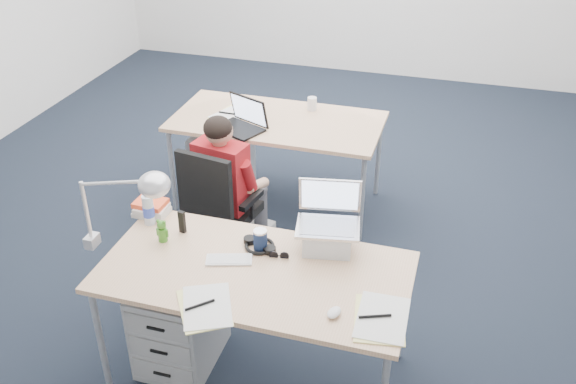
{
  "coord_description": "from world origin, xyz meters",
  "views": [
    {
      "loc": [
        1.3,
        -3.97,
        2.77
      ],
      "look_at": [
        0.39,
        -0.9,
        0.85
      ],
      "focal_mm": 40.0,
      "sensor_mm": 36.0,
      "label": 1
    }
  ],
  "objects_px": {
    "drawer_pedestal_far": "(223,162)",
    "book_stack": "(151,208)",
    "wireless_keyboard": "(229,260)",
    "far_cup": "(312,104)",
    "office_chair": "(223,233)",
    "drawer_pedestal_near": "(180,321)",
    "desk_lamp": "(113,208)",
    "desk_far": "(277,125)",
    "desk_near": "(255,277)",
    "can_koozie": "(260,240)",
    "computer_mouse": "(334,313)",
    "headphones": "(260,245)",
    "bear_figurine": "(162,230)",
    "dark_laptop": "(238,115)",
    "silver_laptop": "(328,220)",
    "sunglasses": "(279,256)",
    "cordless_phone": "(182,222)",
    "seated_person": "(232,186)",
    "water_bottle": "(148,208)"
  },
  "relations": [
    {
      "from": "silver_laptop",
      "to": "book_stack",
      "type": "relative_size",
      "value": 1.85
    },
    {
      "from": "desk_near",
      "to": "wireless_keyboard",
      "type": "bearing_deg",
      "value": 166.75
    },
    {
      "from": "headphones",
      "to": "bear_figurine",
      "type": "bearing_deg",
      "value": -147.59
    },
    {
      "from": "bear_figurine",
      "to": "cordless_phone",
      "type": "distance_m",
      "value": 0.13
    },
    {
      "from": "desk_near",
      "to": "book_stack",
      "type": "height_order",
      "value": "book_stack"
    },
    {
      "from": "desk_near",
      "to": "sunglasses",
      "type": "relative_size",
      "value": 14.85
    },
    {
      "from": "desk_near",
      "to": "can_koozie",
      "type": "xyz_separation_m",
      "value": [
        -0.03,
        0.18,
        0.11
      ]
    },
    {
      "from": "drawer_pedestal_far",
      "to": "wireless_keyboard",
      "type": "xyz_separation_m",
      "value": [
        0.77,
        -1.8,
        0.46
      ]
    },
    {
      "from": "drawer_pedestal_far",
      "to": "sunglasses",
      "type": "height_order",
      "value": "sunglasses"
    },
    {
      "from": "desk_near",
      "to": "headphones",
      "type": "xyz_separation_m",
      "value": [
        -0.04,
        0.19,
        0.06
      ]
    },
    {
      "from": "headphones",
      "to": "cordless_phone",
      "type": "distance_m",
      "value": 0.46
    },
    {
      "from": "drawer_pedestal_far",
      "to": "computer_mouse",
      "type": "height_order",
      "value": "computer_mouse"
    },
    {
      "from": "office_chair",
      "to": "wireless_keyboard",
      "type": "bearing_deg",
      "value": -55.34
    },
    {
      "from": "desk_far",
      "to": "wireless_keyboard",
      "type": "bearing_deg",
      "value": -80.62
    },
    {
      "from": "seated_person",
      "to": "sunglasses",
      "type": "height_order",
      "value": "seated_person"
    },
    {
      "from": "wireless_keyboard",
      "to": "dark_laptop",
      "type": "xyz_separation_m",
      "value": [
        -0.51,
        1.51,
        0.12
      ]
    },
    {
      "from": "silver_laptop",
      "to": "far_cup",
      "type": "distance_m",
      "value": 1.86
    },
    {
      "from": "silver_laptop",
      "to": "can_koozie",
      "type": "relative_size",
      "value": 2.89
    },
    {
      "from": "silver_laptop",
      "to": "bear_figurine",
      "type": "xyz_separation_m",
      "value": [
        -0.88,
        -0.19,
        -0.11
      ]
    },
    {
      "from": "desk_near",
      "to": "office_chair",
      "type": "relative_size",
      "value": 1.69
    },
    {
      "from": "sunglasses",
      "to": "far_cup",
      "type": "xyz_separation_m",
      "value": [
        -0.33,
        1.93,
        0.04
      ]
    },
    {
      "from": "desk_far",
      "to": "dark_laptop",
      "type": "distance_m",
      "value": 0.38
    },
    {
      "from": "desk_far",
      "to": "book_stack",
      "type": "distance_m",
      "value": 1.52
    },
    {
      "from": "drawer_pedestal_near",
      "to": "far_cup",
      "type": "height_order",
      "value": "far_cup"
    },
    {
      "from": "book_stack",
      "to": "far_cup",
      "type": "xyz_separation_m",
      "value": [
        0.51,
        1.74,
        0.01
      ]
    },
    {
      "from": "wireless_keyboard",
      "to": "far_cup",
      "type": "distance_m",
      "value": 2.03
    },
    {
      "from": "wireless_keyboard",
      "to": "headphones",
      "type": "height_order",
      "value": "headphones"
    },
    {
      "from": "can_koozie",
      "to": "computer_mouse",
      "type": "bearing_deg",
      "value": -38.77
    },
    {
      "from": "dark_laptop",
      "to": "computer_mouse",
      "type": "bearing_deg",
      "value": -33.4
    },
    {
      "from": "drawer_pedestal_near",
      "to": "dark_laptop",
      "type": "height_order",
      "value": "dark_laptop"
    },
    {
      "from": "headphones",
      "to": "cordless_phone",
      "type": "relative_size",
      "value": 1.57
    },
    {
      "from": "bear_figurine",
      "to": "sunglasses",
      "type": "xyz_separation_m",
      "value": [
        0.66,
        0.03,
        -0.06
      ]
    },
    {
      "from": "headphones",
      "to": "water_bottle",
      "type": "xyz_separation_m",
      "value": [
        -0.68,
        0.05,
        0.09
      ]
    },
    {
      "from": "drawer_pedestal_far",
      "to": "book_stack",
      "type": "bearing_deg",
      "value": -83.27
    },
    {
      "from": "drawer_pedestal_near",
      "to": "desk_lamp",
      "type": "height_order",
      "value": "desk_lamp"
    },
    {
      "from": "silver_laptop",
      "to": "bear_figurine",
      "type": "height_order",
      "value": "silver_laptop"
    },
    {
      "from": "desk_near",
      "to": "dark_laptop",
      "type": "bearing_deg",
      "value": 113.2
    },
    {
      "from": "wireless_keyboard",
      "to": "desk_lamp",
      "type": "distance_m",
      "value": 0.66
    },
    {
      "from": "desk_lamp",
      "to": "far_cup",
      "type": "distance_m",
      "value": 2.19
    },
    {
      "from": "office_chair",
      "to": "drawer_pedestal_near",
      "type": "distance_m",
      "value": 0.9
    },
    {
      "from": "can_koozie",
      "to": "desk_lamp",
      "type": "distance_m",
      "value": 0.79
    },
    {
      "from": "desk_far",
      "to": "book_stack",
      "type": "height_order",
      "value": "book_stack"
    },
    {
      "from": "desk_far",
      "to": "wireless_keyboard",
      "type": "distance_m",
      "value": 1.8
    },
    {
      "from": "desk_near",
      "to": "drawer_pedestal_far",
      "type": "distance_m",
      "value": 2.1
    },
    {
      "from": "headphones",
      "to": "sunglasses",
      "type": "height_order",
      "value": "headphones"
    },
    {
      "from": "office_chair",
      "to": "drawer_pedestal_near",
      "type": "relative_size",
      "value": 1.72
    },
    {
      "from": "can_koozie",
      "to": "silver_laptop",
      "type": "bearing_deg",
      "value": 19.1
    },
    {
      "from": "drawer_pedestal_near",
      "to": "cordless_phone",
      "type": "bearing_deg",
      "value": 100.8
    },
    {
      "from": "desk_far",
      "to": "drawer_pedestal_far",
      "type": "xyz_separation_m",
      "value": [
        -0.48,
        0.02,
        -0.41
      ]
    },
    {
      "from": "bear_figurine",
      "to": "dark_laptop",
      "type": "distance_m",
      "value": 1.45
    }
  ]
}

